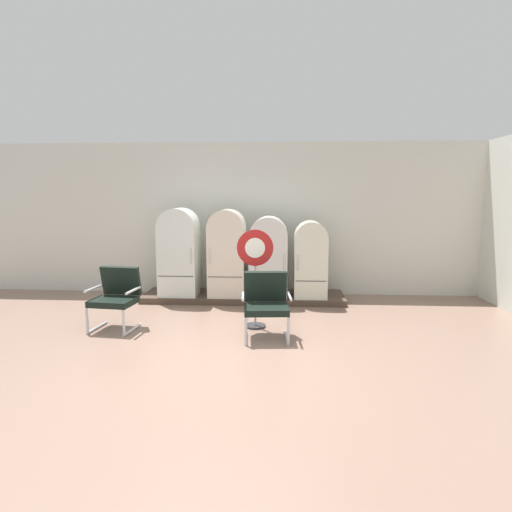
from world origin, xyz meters
TOP-DOWN VIEW (x-y plane):
  - ground at (0.00, 0.00)m, footprint 12.00×10.00m
  - back_wall at (0.00, 3.66)m, footprint 11.76×0.12m
  - display_plinth at (0.00, 3.02)m, footprint 3.80×0.95m
  - refrigerator_0 at (-1.20, 2.91)m, footprint 0.71×0.66m
  - refrigerator_1 at (-0.29, 2.90)m, footprint 0.67×0.64m
  - refrigerator_2 at (0.48, 2.92)m, footprint 0.70×0.69m
  - refrigerator_3 at (1.25, 2.90)m, footprint 0.60×0.66m
  - armchair_left at (-1.74, 1.14)m, footprint 0.73×0.68m
  - armchair_right at (0.52, 0.86)m, footprint 0.72×0.67m
  - sign_stand at (0.33, 1.31)m, footprint 0.54×0.32m

SIDE VIEW (x-z plane):
  - ground at x=0.00m, z-range -0.05..0.00m
  - display_plinth at x=0.00m, z-range 0.00..0.11m
  - armchair_left at x=-1.74m, z-range 0.05..0.98m
  - armchair_right at x=0.52m, z-range 0.05..0.98m
  - sign_stand at x=0.33m, z-range 0.05..1.54m
  - refrigerator_3 at x=1.25m, z-range 0.16..1.56m
  - refrigerator_2 at x=0.48m, z-range 0.15..1.64m
  - refrigerator_1 at x=-0.29m, z-range 0.16..1.78m
  - refrigerator_0 at x=-1.20m, z-range 0.16..1.80m
  - back_wall at x=0.00m, z-range 0.01..3.02m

